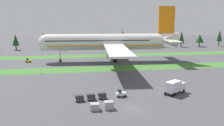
# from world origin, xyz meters

# --- Properties ---
(ground_plane) EXTENTS (400.00, 400.00, 0.00)m
(ground_plane) POSITION_xyz_m (0.00, 0.00, 0.00)
(ground_plane) COLOR #47474C
(grass_strip_near) EXTENTS (320.00, 10.27, 0.01)m
(grass_strip_near) POSITION_xyz_m (0.00, 42.63, 0.00)
(grass_strip_near) COLOR #3D752D
(grass_strip_near) RESTS_ON ground
(grass_strip_far) EXTENTS (320.00, 10.27, 0.01)m
(grass_strip_far) POSITION_xyz_m (0.00, 75.17, 0.00)
(grass_strip_far) COLOR #3D752D
(grass_strip_far) RESTS_ON ground
(airliner) EXTENTS (64.14, 79.27, 25.33)m
(airliner) POSITION_xyz_m (3.15, 58.78, 9.09)
(airliner) COLOR silver
(airliner) RESTS_ON ground
(baggage_tug) EXTENTS (2.77, 1.69, 1.97)m
(baggage_tug) POSITION_xyz_m (-1.20, 8.37, 0.81)
(baggage_tug) COLOR silver
(baggage_tug) RESTS_ON ground
(cargo_dolly_lead) EXTENTS (2.41, 1.83, 1.55)m
(cargo_dolly_lead) POSITION_xyz_m (-6.16, 7.58, 0.92)
(cargo_dolly_lead) COLOR #A3A3A8
(cargo_dolly_lead) RESTS_ON ground
(cargo_dolly_second) EXTENTS (2.41, 1.83, 1.55)m
(cargo_dolly_second) POSITION_xyz_m (-9.02, 7.13, 0.92)
(cargo_dolly_second) COLOR #A3A3A8
(cargo_dolly_second) RESTS_ON ground
(cargo_dolly_third) EXTENTS (2.41, 1.83, 1.55)m
(cargo_dolly_third) POSITION_xyz_m (-11.89, 6.68, 0.92)
(cargo_dolly_third) COLOR #A3A3A8
(cargo_dolly_third) RESTS_ON ground
(catering_truck) EXTENTS (7.06, 5.78, 3.58)m
(catering_truck) POSITION_xyz_m (13.79, 8.45, 1.95)
(catering_truck) COLOR silver
(catering_truck) RESTS_ON ground
(pushback_tractor) EXTENTS (2.69, 1.49, 1.97)m
(pushback_tractor) POSITION_xyz_m (-33.68, 61.49, 0.81)
(pushback_tractor) COLOR yellow
(pushback_tractor) RESTS_ON ground
(ground_crew_marshaller) EXTENTS (0.36, 0.52, 1.74)m
(ground_crew_marshaller) POSITION_xyz_m (-1.20, 10.14, 0.95)
(ground_crew_marshaller) COLOR black
(ground_crew_marshaller) RESTS_ON ground
(uld_container_0) EXTENTS (2.11, 1.74, 1.77)m
(uld_container_0) POSITION_xyz_m (-5.50, 0.57, 0.89)
(uld_container_0) COLOR #A3A3A8
(uld_container_0) RESTS_ON ground
(uld_container_1) EXTENTS (2.14, 1.78, 1.53)m
(uld_container_1) POSITION_xyz_m (-8.66, 0.42, 0.77)
(uld_container_1) COLOR #A3A3A8
(uld_container_1) RESTS_ON ground
(taxiway_marker_0) EXTENTS (0.44, 0.44, 0.69)m
(taxiway_marker_0) POSITION_xyz_m (-24.78, 36.74, 0.34)
(taxiway_marker_0) COLOR orange
(taxiway_marker_0) RESTS_ON ground
(taxiway_marker_1) EXTENTS (0.44, 0.44, 0.63)m
(taxiway_marker_1) POSITION_xyz_m (8.27, 35.59, 0.32)
(taxiway_marker_1) COLOR orange
(taxiway_marker_1) RESTS_ON ground
(distant_tree_line) EXTENTS (181.85, 9.37, 12.08)m
(distant_tree_line) POSITION_xyz_m (-0.91, 103.96, 6.71)
(distant_tree_line) COLOR #4C3823
(distant_tree_line) RESTS_ON ground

